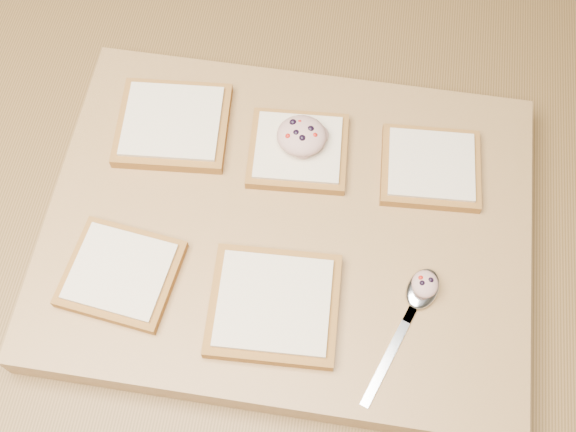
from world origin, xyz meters
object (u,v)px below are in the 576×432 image
bread_far_center (298,150)px  spoon (418,298)px  cutting_board (288,229)px  tuna_salad_dollop (302,136)px

bread_far_center → spoon: bearing=-46.4°
bread_far_center → spoon: 0.21m
spoon → cutting_board: bearing=154.6°
bread_far_center → spoon: size_ratio=0.74×
cutting_board → tuna_salad_dollop: (0.00, 0.09, 0.05)m
tuna_salad_dollop → bread_far_center: bearing=-112.6°
bread_far_center → tuna_salad_dollop: (0.00, 0.01, 0.02)m
cutting_board → spoon: bearing=-25.4°
tuna_salad_dollop → spoon: 0.22m
tuna_salad_dollop → spoon: size_ratio=0.35×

